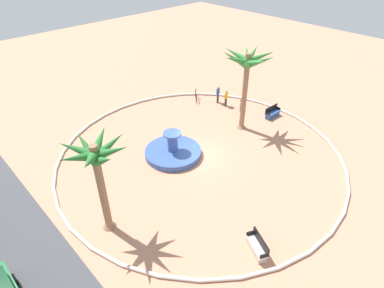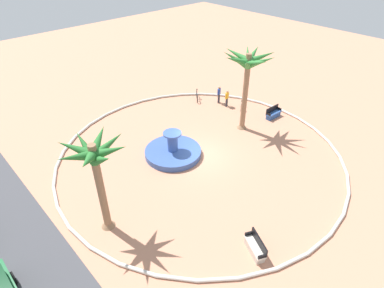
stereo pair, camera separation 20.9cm
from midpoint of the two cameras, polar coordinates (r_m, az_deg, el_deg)
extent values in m
plane|color=tan|center=(23.80, 1.19, -2.00)|extent=(80.00, 80.00, 0.00)
torus|color=silver|center=(23.74, 1.19, -1.81)|extent=(20.57, 20.57, 0.20)
cylinder|color=#38569E|center=(23.74, -3.62, -1.51)|extent=(4.13, 4.13, 0.45)
cylinder|color=#236093|center=(23.76, -3.62, -1.58)|extent=(3.63, 3.63, 0.34)
cylinder|color=#38569E|center=(23.22, -3.70, 0.30)|extent=(0.74, 0.74, 1.37)
cylinder|color=#3D5FAD|center=(22.81, -3.77, 1.85)|extent=(1.32, 1.32, 0.12)
cylinder|color=#8E6B4C|center=(17.45, -15.95, -7.79)|extent=(0.41, 0.41, 5.56)
cone|color=#8E6B4C|center=(19.19, -14.75, -13.41)|extent=(0.78, 0.78, 0.50)
cone|color=#28702D|center=(16.63, -18.52, -0.43)|extent=(1.82, 0.57, 1.38)
cone|color=#28702D|center=(16.29, -20.06, -0.87)|extent=(1.80, 1.61, 1.10)
cone|color=#28702D|center=(15.70, -19.98, -2.35)|extent=(0.57, 1.87, 1.13)
cone|color=#28702D|center=(15.27, -18.02, -2.89)|extent=(1.77, 1.65, 1.07)
cone|color=#28702D|center=(15.48, -15.79, -2.79)|extent=(1.83, 0.63, 1.41)
cone|color=#28702D|center=(15.68, -14.47, -1.29)|extent=(1.75, 1.67, 1.14)
cone|color=#28702D|center=(16.23, -14.75, -0.21)|extent=(0.66, 1.88, 1.22)
cone|color=#28702D|center=(16.56, -16.34, 0.73)|extent=(1.63, 1.79, 1.02)
cylinder|color=#8E6B4C|center=(25.87, 9.04, 8.88)|extent=(0.42, 0.42, 6.31)
cone|color=#8E6B4C|center=(27.23, 8.49, 3.36)|extent=(0.80, 0.80, 0.50)
cone|color=#337F38|center=(25.25, 7.61, 15.44)|extent=(2.22, 0.87, 1.09)
cone|color=#337F38|center=(24.89, 7.40, 14.69)|extent=(2.05, 1.68, 1.44)
cone|color=#337F38|center=(24.29, 7.66, 14.43)|extent=(1.19, 2.22, 1.26)
cone|color=#337F38|center=(23.97, 9.38, 13.77)|extent=(1.62, 2.08, 1.43)
cone|color=#337F38|center=(24.12, 11.06, 13.92)|extent=(2.22, 1.07, 1.29)
cone|color=#337F38|center=(24.64, 11.77, 14.13)|extent=(2.18, 1.33, 1.40)
cone|color=#337F38|center=(25.16, 11.86, 14.92)|extent=(1.62, 2.13, 1.12)
cone|color=#337F38|center=(25.69, 10.44, 15.49)|extent=(1.21, 2.23, 1.11)
cone|color=#337F38|center=(25.72, 9.44, 15.15)|extent=(1.84, 1.93, 1.46)
cube|color=#335BA8|center=(29.20, 13.88, 5.42)|extent=(0.57, 1.62, 0.12)
cube|color=black|center=(29.17, 13.64, 6.09)|extent=(0.15, 1.60, 0.50)
cube|color=#2B4E8F|center=(29.32, 13.82, 4.98)|extent=(0.52, 1.49, 0.39)
cube|color=black|center=(29.70, 14.79, 6.09)|extent=(0.45, 0.10, 0.24)
cube|color=black|center=(28.59, 13.02, 5.20)|extent=(0.45, 0.10, 0.24)
cube|color=beige|center=(17.65, 11.00, -17.28)|extent=(1.66, 1.15, 0.12)
cube|color=black|center=(17.50, 11.75, -16.46)|extent=(1.48, 0.77, 0.50)
cube|color=#B6ADA0|center=(17.85, 10.91, -17.79)|extent=(1.53, 1.05, 0.39)
cube|color=black|center=(17.16, 12.25, -18.80)|extent=(0.27, 0.44, 0.24)
cube|color=black|center=(17.95, 9.93, -15.26)|extent=(0.27, 0.44, 0.24)
torus|color=black|center=(30.64, 8.42, 7.32)|extent=(0.48, 0.61, 0.72)
torus|color=black|center=(29.75, 8.33, 6.46)|extent=(0.48, 0.61, 0.72)
cylinder|color=#99999E|center=(30.08, 8.42, 7.29)|extent=(0.61, 0.79, 0.05)
cylinder|color=#99999E|center=(29.70, 8.41, 7.25)|extent=(0.04, 0.04, 0.30)
cube|color=black|center=(29.63, 8.44, 7.54)|extent=(0.20, 0.22, 0.06)
cylinder|color=#99999E|center=(30.43, 8.48, 7.89)|extent=(0.37, 0.29, 0.03)
torus|color=black|center=(30.97, 0.57, 8.01)|extent=(0.58, 0.52, 0.72)
torus|color=black|center=(31.86, 0.48, 8.81)|extent=(0.58, 0.52, 0.72)
cylinder|color=black|center=(31.31, 0.53, 8.80)|extent=(0.75, 0.66, 0.05)
cylinder|color=black|center=(31.56, 0.49, 9.32)|extent=(0.04, 0.04, 0.30)
cube|color=black|center=(31.49, 0.50, 9.60)|extent=(0.22, 0.21, 0.06)
cylinder|color=black|center=(30.85, 0.57, 8.66)|extent=(0.31, 0.35, 0.03)
cylinder|color=#33333D|center=(31.02, 4.43, 8.13)|extent=(0.14, 0.14, 0.89)
cylinder|color=#33333D|center=(30.86, 4.31, 8.00)|extent=(0.14, 0.14, 0.89)
cube|color=#2D4CA5|center=(30.62, 4.43, 9.28)|extent=(0.31, 0.39, 0.56)
sphere|color=tan|center=(30.46, 4.47, 9.96)|extent=(0.22, 0.22, 0.22)
cylinder|color=#2D4CA5|center=(30.81, 4.58, 9.44)|extent=(0.09, 0.09, 0.53)
cylinder|color=#2D4CA5|center=(30.44, 4.29, 9.13)|extent=(0.09, 0.09, 0.53)
cylinder|color=#33333D|center=(30.47, 5.85, 7.46)|extent=(0.14, 0.14, 0.81)
cylinder|color=#33333D|center=(30.33, 5.70, 7.33)|extent=(0.14, 0.14, 0.81)
cube|color=yellow|center=(30.10, 5.85, 8.55)|extent=(0.29, 0.38, 0.56)
sphere|color=tan|center=(29.93, 5.89, 9.24)|extent=(0.22, 0.22, 0.22)
cylinder|color=yellow|center=(30.28, 6.03, 8.70)|extent=(0.09, 0.09, 0.53)
cylinder|color=yellow|center=(29.92, 5.66, 8.39)|extent=(0.09, 0.09, 0.53)
cylinder|color=black|center=(18.45, -29.24, -20.27)|extent=(0.64, 0.22, 0.64)
camera|label=1|loc=(0.10, -90.26, -0.18)|focal=30.18mm
camera|label=2|loc=(0.10, 89.74, 0.18)|focal=30.18mm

